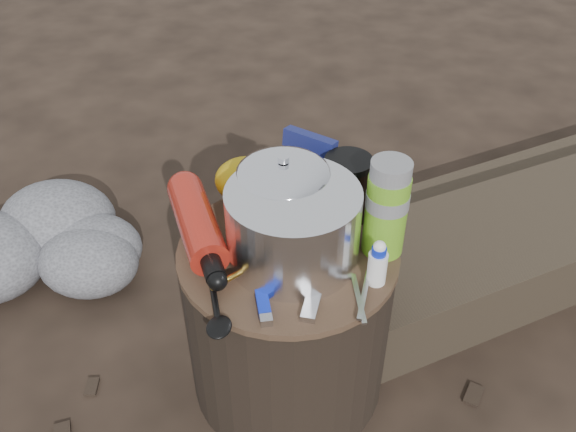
# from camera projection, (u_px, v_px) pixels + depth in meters

# --- Properties ---
(ground) EXTENTS (60.00, 60.00, 0.00)m
(ground) POSITION_uv_depth(u_px,v_px,m) (288.00, 376.00, 1.46)
(ground) COLOR black
(ground) RESTS_ON ground
(stump) EXTENTS (0.43, 0.43, 0.40)m
(stump) POSITION_uv_depth(u_px,v_px,m) (288.00, 319.00, 1.34)
(stump) COLOR black
(stump) RESTS_ON ground
(log_small) EXTENTS (1.17, 0.90, 0.10)m
(log_small) POSITION_uv_depth(u_px,v_px,m) (544.00, 182.00, 1.98)
(log_small) COLOR #332A1F
(log_small) RESTS_ON ground
(foil_windscreen) EXTENTS (0.25, 0.25, 0.15)m
(foil_windscreen) POSITION_uv_depth(u_px,v_px,m) (293.00, 225.00, 1.16)
(foil_windscreen) COLOR white
(foil_windscreen) RESTS_ON stump
(camping_pot) EXTENTS (0.17, 0.17, 0.17)m
(camping_pot) POSITION_uv_depth(u_px,v_px,m) (284.00, 199.00, 1.20)
(camping_pot) COLOR silver
(camping_pot) RESTS_ON stump
(fuel_bottle) EXTENTS (0.21, 0.31, 0.07)m
(fuel_bottle) POSITION_uv_depth(u_px,v_px,m) (197.00, 222.00, 1.22)
(fuel_bottle) COLOR red
(fuel_bottle) RESTS_ON stump
(thermos) EXTENTS (0.08, 0.08, 0.20)m
(thermos) POSITION_uv_depth(u_px,v_px,m) (387.00, 208.00, 1.16)
(thermos) COLOR #69AB22
(thermos) RESTS_ON stump
(travel_mug) EXTENTS (0.09, 0.09, 0.14)m
(travel_mug) POSITION_uv_depth(u_px,v_px,m) (347.00, 189.00, 1.26)
(travel_mug) COLOR black
(travel_mug) RESTS_ON stump
(stuff_sack) EXTENTS (0.14, 0.12, 0.10)m
(stuff_sack) POSITION_uv_depth(u_px,v_px,m) (249.00, 181.00, 1.31)
(stuff_sack) COLOR #BD950D
(stuff_sack) RESTS_ON stump
(food_pouch) EXTENTS (0.12, 0.07, 0.15)m
(food_pouch) POSITION_uv_depth(u_px,v_px,m) (307.00, 167.00, 1.31)
(food_pouch) COLOR navy
(food_pouch) RESTS_ON stump
(lighter) EXTENTS (0.05, 0.09, 0.02)m
(lighter) POSITION_uv_depth(u_px,v_px,m) (263.00, 302.00, 1.10)
(lighter) COLOR #0F27C7
(lighter) RESTS_ON stump
(multitool) EXTENTS (0.03, 0.09, 0.01)m
(multitool) POSITION_uv_depth(u_px,v_px,m) (313.00, 301.00, 1.10)
(multitool) COLOR #BABABF
(multitool) RESTS_ON stump
(pot_grabber) EXTENTS (0.04, 0.12, 0.01)m
(pot_grabber) POSITION_uv_depth(u_px,v_px,m) (359.00, 297.00, 1.11)
(pot_grabber) COLOR #BABABF
(pot_grabber) RESTS_ON stump
(spork) EXTENTS (0.09, 0.17, 0.01)m
(spork) POSITION_uv_depth(u_px,v_px,m) (214.00, 294.00, 1.12)
(spork) COLOR black
(spork) RESTS_ON stump
(squeeze_bottle) EXTENTS (0.04, 0.04, 0.08)m
(squeeze_bottle) POSITION_uv_depth(u_px,v_px,m) (378.00, 264.00, 1.12)
(squeeze_bottle) COLOR white
(squeeze_bottle) RESTS_ON stump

